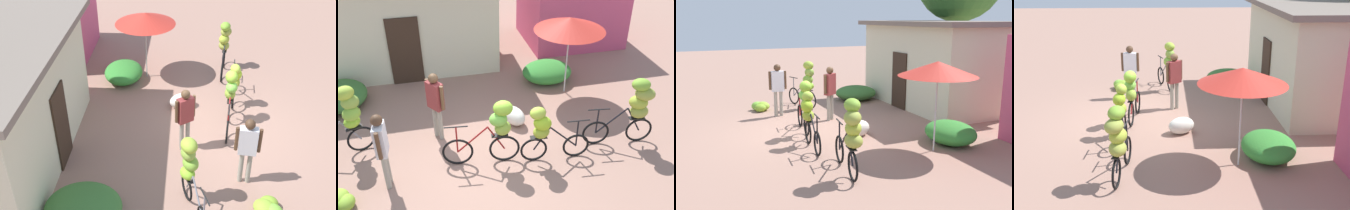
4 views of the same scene
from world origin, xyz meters
TOP-DOWN VIEW (x-y plane):
  - ground_plane at (0.00, 0.00)m, footprint 60.00×60.00m
  - building_low at (-1.50, 5.60)m, footprint 6.00×3.57m
  - hedge_bush_front_left at (-3.35, 3.20)m, footprint 1.46×1.62m
  - hedge_bush_front_right at (2.49, 3.21)m, footprint 1.46×1.21m
  - market_umbrella at (2.78, 2.48)m, footprint 1.88×1.88m
  - bicycle_leftmost at (-2.82, 1.02)m, footprint 1.57×0.69m
  - bicycle_near_pile at (0.23, -0.02)m, footprint 1.68×0.37m
  - bicycle_center_loaded at (1.27, -0.23)m, footprint 1.55×0.41m
  - bicycle_by_shop at (3.46, -0.05)m, footprint 1.66×0.53m
  - banana_pile_on_ground at (-3.01, -0.65)m, footprint 0.73×0.76m
  - produce_sack at (0.99, 1.30)m, footprint 0.68×0.82m
  - person_vendor at (-2.05, -0.22)m, footprint 0.24×0.58m
  - person_bystander at (-0.90, 1.17)m, footprint 0.39×0.49m

SIDE VIEW (x-z plane):
  - ground_plane at x=0.00m, z-range 0.00..0.00m
  - banana_pile_on_ground at x=-3.01m, z-range -0.01..0.31m
  - produce_sack at x=0.99m, z-range 0.00..0.44m
  - hedge_bush_front_left at x=-3.35m, z-range 0.00..0.57m
  - hedge_bush_front_right at x=2.49m, z-range 0.00..0.59m
  - bicycle_center_loaded at x=1.27m, z-range 0.11..1.50m
  - bicycle_near_pile at x=0.23m, z-range 0.14..1.68m
  - bicycle_by_shop at x=3.46m, z-range 0.16..1.83m
  - bicycle_leftmost at x=-2.82m, z-range 0.15..1.85m
  - person_bystander at x=-0.90m, z-range 0.20..1.91m
  - person_vendor at x=-2.05m, z-range 0.20..1.93m
  - building_low at x=-1.50m, z-range 0.02..3.10m
  - market_umbrella at x=2.78m, z-range 0.92..3.13m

